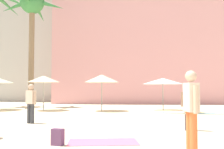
% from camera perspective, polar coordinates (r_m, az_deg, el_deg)
% --- Properties ---
extents(hotel_pink, '(19.94, 10.95, 18.02)m').
position_cam_1_polar(hotel_pink, '(32.32, 8.44, 10.75)').
color(hotel_pink, pink).
rests_on(hotel_pink, ground).
extents(palm_tree_left, '(5.18, 5.05, 9.29)m').
position_cam_1_polar(palm_tree_left, '(23.86, -15.80, 12.36)').
color(palm_tree_left, '#896B4C').
rests_on(palm_tree_left, ground).
extents(cafe_umbrella_1, '(2.13, 2.13, 2.27)m').
position_cam_1_polar(cafe_umbrella_1, '(19.12, -13.61, -0.89)').
color(cafe_umbrella_1, gray).
rests_on(cafe_umbrella_1, ground).
extents(cafe_umbrella_2, '(2.22, 2.22, 2.33)m').
position_cam_1_polar(cafe_umbrella_2, '(18.20, -2.07, -0.80)').
color(cafe_umbrella_2, gray).
rests_on(cafe_umbrella_2, ground).
extents(cafe_umbrella_3, '(2.68, 2.68, 2.11)m').
position_cam_1_polar(cafe_umbrella_3, '(18.69, 10.22, -1.33)').
color(cafe_umbrella_3, gray).
rests_on(cafe_umbrella_3, ground).
extents(beach_towel, '(1.97, 1.26, 0.01)m').
position_cam_1_polar(beach_towel, '(7.74, -1.80, -13.44)').
color(beach_towel, '#EF6684').
rests_on(beach_towel, ground).
extents(backpack, '(0.34, 0.30, 0.42)m').
position_cam_1_polar(backpack, '(7.42, -10.86, -12.32)').
color(backpack, '#5F395A').
rests_on(backpack, ground).
extents(person_mid_center, '(2.67, 0.86, 1.81)m').
position_cam_1_polar(person_mid_center, '(6.33, 15.48, -7.03)').
color(person_mid_center, orange).
rests_on(person_mid_center, ground).
extents(person_far_right, '(0.61, 0.31, 1.62)m').
position_cam_1_polar(person_far_right, '(10.09, 15.42, -5.83)').
color(person_far_right, '#3D3D42').
rests_on(person_far_right, ground).
extents(person_near_left, '(0.57, 0.39, 1.62)m').
position_cam_1_polar(person_near_left, '(12.15, -16.03, -5.31)').
color(person_near_left, '#3D3D42').
rests_on(person_near_left, ground).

